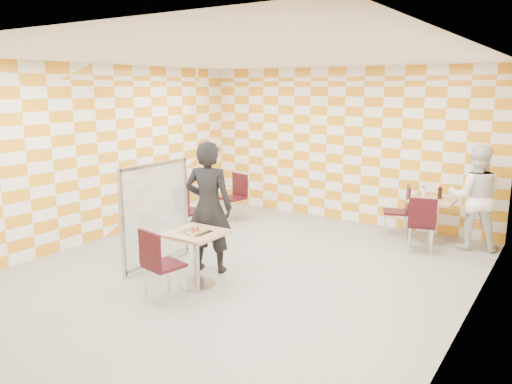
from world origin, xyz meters
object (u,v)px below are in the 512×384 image
(chair_second_front, at_px, (422,220))
(partition, at_px, (156,214))
(chair_empty_near, at_px, (186,207))
(man_white, at_px, (475,197))
(soda_bottle, at_px, (440,193))
(man_dark, at_px, (209,207))
(main_table, at_px, (196,249))
(empty_table, at_px, (207,201))
(second_table, at_px, (432,213))
(sport_bottle, at_px, (423,192))
(chair_second_side, at_px, (401,207))
(chair_empty_far, at_px, (236,193))
(chair_main_front, at_px, (158,260))

(chair_second_front, xyz_separation_m, partition, (-3.13, -2.70, 0.25))
(chair_empty_near, relative_size, man_white, 0.54)
(soda_bottle, bearing_deg, man_white, -9.66)
(man_dark, distance_m, man_white, 4.35)
(main_table, bearing_deg, soda_bottle, 60.20)
(empty_table, relative_size, chair_empty_near, 0.81)
(partition, bearing_deg, second_table, 47.71)
(empty_table, distance_m, man_dark, 2.32)
(man_white, bearing_deg, chair_second_front, 33.78)
(chair_empty_near, xyz_separation_m, sport_bottle, (3.50, 2.16, 0.29))
(chair_second_front, height_order, partition, partition)
(second_table, distance_m, partition, 4.62)
(chair_second_side, bearing_deg, partition, -126.99)
(chair_empty_far, bearing_deg, chair_second_front, -1.83)
(man_white, bearing_deg, second_table, -14.23)
(partition, bearing_deg, main_table, -16.56)
(main_table, relative_size, man_white, 0.44)
(chair_second_side, bearing_deg, chair_empty_near, -146.37)
(chair_second_side, bearing_deg, empty_table, -156.48)
(partition, bearing_deg, chair_empty_near, 113.52)
(partition, height_order, man_white, man_white)
(partition, distance_m, soda_bottle, 4.75)
(soda_bottle, bearing_deg, chair_main_front, -116.74)
(chair_second_front, relative_size, soda_bottle, 4.02)
(partition, bearing_deg, man_white, 42.28)
(empty_table, xyz_separation_m, chair_main_front, (1.61, -2.96, 0.04))
(chair_main_front, bearing_deg, sport_bottle, 65.91)
(chair_empty_far, height_order, man_dark, man_dark)
(man_dark, bearing_deg, main_table, 93.72)
(chair_main_front, height_order, man_dark, man_dark)
(man_white, bearing_deg, partition, 27.20)
(chair_second_front, relative_size, man_dark, 0.49)
(chair_empty_near, height_order, man_white, man_white)
(main_table, bearing_deg, sport_bottle, 63.12)
(chair_empty_far, bearing_deg, man_dark, -62.25)
(second_table, distance_m, chair_empty_far, 3.71)
(chair_second_front, bearing_deg, chair_empty_far, 178.17)
(chair_second_side, distance_m, sport_bottle, 0.46)
(chair_main_front, bearing_deg, main_table, 84.37)
(partition, height_order, sport_bottle, partition)
(soda_bottle, bearing_deg, man_dark, -126.38)
(chair_second_side, height_order, soda_bottle, soda_bottle)
(chair_main_front, xyz_separation_m, man_dark, (-0.15, 1.20, 0.40))
(second_table, height_order, empty_table, same)
(empty_table, distance_m, chair_second_side, 3.55)
(chair_empty_far, bearing_deg, partition, -78.71)
(empty_table, relative_size, chair_main_front, 0.81)
(chair_second_side, xyz_separation_m, chair_empty_near, (-3.15, -2.10, 0.00))
(chair_second_side, xyz_separation_m, sport_bottle, (0.34, 0.06, 0.29))
(main_table, bearing_deg, empty_table, 125.99)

